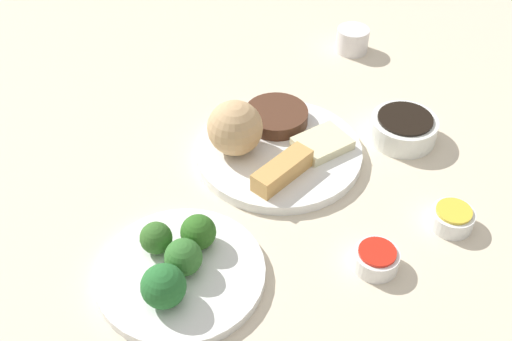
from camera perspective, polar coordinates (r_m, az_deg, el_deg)
tabletop at (r=0.93m, az=3.34°, el=-0.58°), size 2.20×2.20×0.02m
main_plate at (r=0.94m, az=2.12°, el=1.70°), size 0.25×0.25×0.02m
rice_scoop at (r=0.91m, az=-1.95°, el=3.96°), size 0.08×0.08×0.08m
spring_roll at (r=0.88m, az=2.45°, el=0.02°), size 0.03×0.10×0.03m
crab_rangoon_wonton at (r=0.94m, az=6.16°, el=2.52°), size 0.08×0.09×0.02m
stir_fry_heap at (r=0.98m, az=1.89°, el=5.04°), size 0.10×0.10×0.02m
broccoli_plate at (r=0.79m, az=-6.97°, el=-9.42°), size 0.21×0.21×0.01m
broccoli_floret_0 at (r=0.76m, az=-6.74°, el=-7.97°), size 0.05×0.05×0.05m
broccoli_floret_1 at (r=0.79m, az=-9.24°, el=-6.17°), size 0.04×0.04×0.04m
broccoli_floret_2 at (r=0.79m, az=-5.36°, el=-5.70°), size 0.05×0.05×0.05m
broccoli_floret_3 at (r=0.73m, az=-8.56°, el=-10.54°), size 0.05×0.05×0.05m
soy_sauce_bowl at (r=0.99m, az=13.47°, el=3.75°), size 0.10×0.10×0.04m
soy_sauce_bowl_liquid at (r=0.98m, az=13.66°, el=4.69°), size 0.09×0.09×0.00m
sauce_ramekin_hot_mustard at (r=0.87m, az=17.67°, el=-4.27°), size 0.06×0.06×0.03m
sauce_ramekin_hot_mustard_liquid at (r=0.86m, az=17.87°, el=-3.60°), size 0.05×0.05×0.00m
sauce_ramekin_sweet_and_sour at (r=0.80m, az=11.03°, el=-8.10°), size 0.06×0.06×0.03m
sauce_ramekin_sweet_and_sour_liquid at (r=0.79m, az=11.17°, el=-7.41°), size 0.05×0.05×0.00m
teacup at (r=1.20m, az=8.91°, el=11.86°), size 0.06×0.06×0.05m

